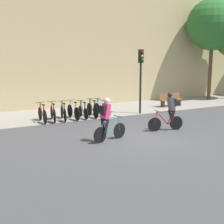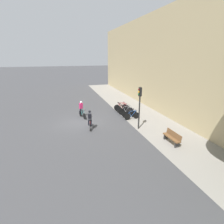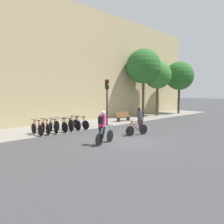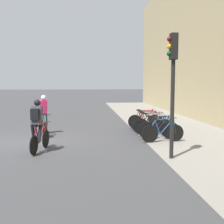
% 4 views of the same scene
% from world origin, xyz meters
% --- Properties ---
extents(ground, '(200.00, 200.00, 0.00)m').
position_xyz_m(ground, '(0.00, 0.00, 0.00)').
color(ground, '#3D3D3F').
extents(kerb_strip, '(44.00, 4.50, 0.01)m').
position_xyz_m(kerb_strip, '(0.00, 6.75, 0.00)').
color(kerb_strip, gray).
rests_on(kerb_strip, ground).
extents(cyclist_pink, '(1.66, 0.61, 1.76)m').
position_xyz_m(cyclist_pink, '(-1.47, 0.32, 0.95)').
color(cyclist_pink, black).
rests_on(cyclist_pink, ground).
extents(cyclist_grey, '(1.70, 0.57, 1.76)m').
position_xyz_m(cyclist_grey, '(1.91, 0.62, 0.95)').
color(cyclist_grey, black).
rests_on(cyclist_grey, ground).
extents(parked_bike_0, '(0.46, 1.69, 0.98)m').
position_xyz_m(parked_bike_0, '(-2.73, 5.16, 0.41)').
color(parked_bike_0, black).
rests_on(parked_bike_0, ground).
extents(parked_bike_1, '(0.46, 1.71, 0.99)m').
position_xyz_m(parked_bike_1, '(-2.16, 5.16, 0.41)').
color(parked_bike_1, black).
rests_on(parked_bike_1, ground).
extents(parked_bike_2, '(0.48, 1.71, 0.97)m').
position_xyz_m(parked_bike_2, '(-1.59, 5.16, 0.40)').
color(parked_bike_2, black).
rests_on(parked_bike_2, ground).
extents(parked_bike_3, '(0.46, 1.74, 0.99)m').
position_xyz_m(parked_bike_3, '(-1.02, 5.16, 0.42)').
color(parked_bike_3, black).
rests_on(parked_bike_3, ground).
extents(parked_bike_4, '(0.46, 1.57, 0.94)m').
position_xyz_m(parked_bike_4, '(-0.45, 5.16, 0.38)').
color(parked_bike_4, black).
rests_on(parked_bike_4, ground).
extents(parked_bike_5, '(0.46, 1.68, 0.99)m').
position_xyz_m(parked_bike_5, '(0.12, 5.16, 0.41)').
color(parked_bike_5, black).
rests_on(parked_bike_5, ground).
extents(parked_bike_6, '(0.46, 1.73, 0.97)m').
position_xyz_m(parked_bike_6, '(0.69, 5.16, 0.40)').
color(parked_bike_6, black).
rests_on(parked_bike_6, ground).
extents(traffic_light_pole, '(0.26, 0.30, 3.73)m').
position_xyz_m(traffic_light_pole, '(3.04, 4.77, 2.58)').
color(traffic_light_pole, black).
rests_on(traffic_light_pole, ground).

